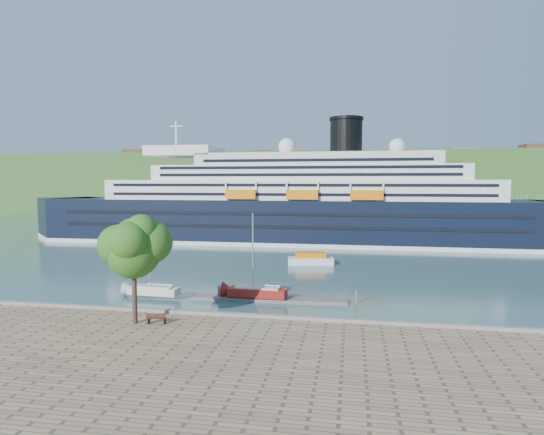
% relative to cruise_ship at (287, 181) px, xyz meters
% --- Properties ---
extents(ground, '(400.00, 400.00, 0.00)m').
position_rel_cruise_ship_xyz_m(ground, '(-0.40, -57.52, -13.26)').
color(ground, '#335A57').
rests_on(ground, ground).
extents(far_hillside, '(400.00, 50.00, 24.00)m').
position_rel_cruise_ship_xyz_m(far_hillside, '(-0.40, 87.48, -1.26)').
color(far_hillside, '#3C6127').
rests_on(far_hillside, ground).
extents(quay_coping, '(220.00, 0.50, 0.30)m').
position_rel_cruise_ship_xyz_m(quay_coping, '(-0.40, -57.72, -12.11)').
color(quay_coping, slate).
rests_on(quay_coping, promenade).
extents(cruise_ship, '(118.14, 17.52, 26.52)m').
position_rel_cruise_ship_xyz_m(cruise_ship, '(0.00, 0.00, 0.00)').
color(cruise_ship, black).
rests_on(cruise_ship, ground).
extents(park_bench, '(1.75, 0.86, 1.08)m').
position_rel_cruise_ship_xyz_m(park_bench, '(-2.51, -61.03, -11.72)').
color(park_bench, '#4A2215').
rests_on(park_bench, promenade).
extents(promenade_tree, '(6.15, 6.15, 10.18)m').
position_rel_cruise_ship_xyz_m(promenade_tree, '(-4.38, -61.23, -7.17)').
color(promenade_tree, '#2C6119').
rests_on(promenade_tree, promenade).
extents(floating_pontoon, '(17.19, 2.66, 0.38)m').
position_rel_cruise_ship_xyz_m(floating_pontoon, '(4.97, -48.34, -13.07)').
color(floating_pontoon, slate).
rests_on(floating_pontoon, ground).
extents(sailboat_white_near, '(6.60, 2.20, 8.40)m').
position_rel_cruise_ship_xyz_m(sailboat_white_near, '(-8.07, -49.49, -9.06)').
color(sailboat_white_near, silver).
rests_on(sailboat_white_near, ground).
extents(sailboat_red, '(7.27, 2.38, 9.26)m').
position_rel_cruise_ship_xyz_m(sailboat_red, '(3.68, -48.51, -8.63)').
color(sailboat_red, maroon).
rests_on(sailboat_red, ground).
extents(tender_launch, '(7.52, 3.63, 1.99)m').
position_rel_cruise_ship_xyz_m(tender_launch, '(7.50, -25.66, -12.26)').
color(tender_launch, orange).
rests_on(tender_launch, ground).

